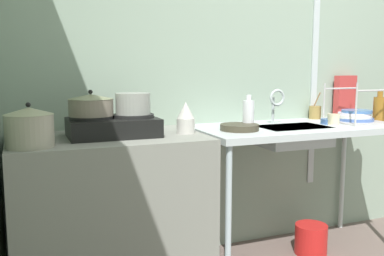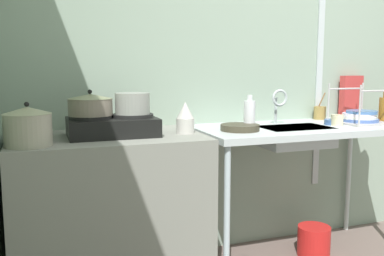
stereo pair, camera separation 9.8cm
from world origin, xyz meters
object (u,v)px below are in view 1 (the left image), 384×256
Objects in this scene: pot_on_left_burner at (91,105)px; cereal_box at (345,96)px; bucket_on_floor at (311,239)px; bottle_by_sink at (248,114)px; pot_on_right_burner at (133,104)px; utensil_jar at (315,112)px; small_bowl_on_drainboard at (328,121)px; sink_basin at (292,136)px; percolator at (186,118)px; stove at (113,126)px; bottle_by_rack at (379,108)px; cup_by_rack at (334,119)px; dish_rack at (355,116)px; pot_beside_stove at (29,127)px; frying_pan at (239,127)px; faucet at (276,101)px.

cereal_box is (1.99, 0.28, -0.02)m from pot_on_left_burner.
bucket_on_floor is (1.47, -0.03, -0.98)m from pot_on_left_burner.
bottle_by_sink is 0.66× the size of cereal_box.
pot_on_right_burner is 0.98× the size of utensil_jar.
sink_basin is at bearing -177.28° from small_bowl_on_drainboard.
cereal_box reaches higher than percolator.
utensil_jar reaches higher than stove.
bottle_by_rack is at bearing -1.03° from pot_on_left_burner.
cup_by_rack is at bearing -86.99° from small_bowl_on_drainboard.
cereal_box is (0.17, 0.30, 0.12)m from dish_rack.
dish_rack is at bearing 12.71° from cup_by_rack.
pot_on_right_burner is at bearing 179.50° from bottle_by_sink.
utensil_jar is 0.93m from bucket_on_floor.
pot_on_left_burner reaches higher than bucket_on_floor.
pot_on_left_burner is 0.38m from pot_beside_stove.
percolator is at bearing -6.46° from stove.
cup_by_rack is 0.55m from cereal_box.
frying_pan is (0.77, -0.06, -0.04)m from stove.
utensil_jar is (-0.12, 0.29, 0.01)m from dish_rack.
frying_pan is 0.94m from dish_rack.
stove is 1.90m from cereal_box.
small_bowl_on_drainboard is 0.46× the size of bucket_on_floor.
bucket_on_floor is (0.94, 0.02, -0.89)m from percolator.
pot_on_left_burner is 0.23m from pot_on_right_burner.
bucket_on_floor is at bearing -1.14° from pot_on_left_burner.
stove is at bearing -174.54° from faucet.
bottle_by_rack reaches higher than bottle_by_sink.
sink_basin is at bearing -179.93° from bottle_by_rack.
bottle_by_rack is (1.90, -0.04, 0.04)m from stove.
cereal_box is 1.44× the size of bucket_on_floor.
pot_on_right_burner is at bearing 176.99° from cup_by_rack.
pot_on_left_burner is 1.15× the size of bottle_by_sink.
pot_beside_stove reaches higher than stove.
utensil_jar is at bearing 21.78° from frying_pan.
cup_by_rack is (1.59, -0.07, -0.14)m from pot_on_left_burner.
cup_by_rack is at bearing -1.29° from percolator.
pot_on_right_burner is (0.12, -0.00, 0.12)m from stove.
utensil_jar is at bearing 10.35° from pot_on_right_burner.
pot_beside_stove is at bearing -161.65° from pot_on_right_burner.
frying_pan is 3.01× the size of cup_by_rack.
cereal_box is (1.46, 0.33, 0.07)m from percolator.
bottle_by_sink is at bearing 5.31° from percolator.
utensil_jar is at bearing 20.67° from bottle_by_sink.
percolator reaches higher than small_bowl_on_drainboard.
small_bowl_on_drainboard is 0.44m from bottle_by_rack.
faucet is (1.25, 0.11, -0.02)m from pot_on_left_burner.
frying_pan is (-0.40, -0.02, 0.08)m from sink_basin.
bucket_on_floor is (-0.35, -0.01, -0.85)m from dish_rack.
stove is 0.17m from pot_on_right_burner.
stove is 1.47m from cup_by_rack.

